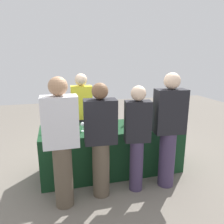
# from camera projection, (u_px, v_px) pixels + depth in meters

# --- Properties ---
(ground_plane) EXTENTS (12.00, 12.00, 0.00)m
(ground_plane) POSITION_uv_depth(u_px,v_px,m) (112.00, 170.00, 3.77)
(ground_plane) COLOR slate
(tasting_table) EXTENTS (2.30, 0.76, 0.79)m
(tasting_table) POSITION_uv_depth(u_px,v_px,m) (112.00, 149.00, 3.67)
(tasting_table) COLOR #14381E
(tasting_table) RESTS_ON ground_plane
(wine_bottle_0) EXTENTS (0.08, 0.08, 0.30)m
(wine_bottle_0) POSITION_uv_depth(u_px,v_px,m) (54.00, 123.00, 3.39)
(wine_bottle_0) COLOR black
(wine_bottle_0) RESTS_ON tasting_table
(wine_bottle_1) EXTENTS (0.07, 0.07, 0.32)m
(wine_bottle_1) POSITION_uv_depth(u_px,v_px,m) (104.00, 117.00, 3.70)
(wine_bottle_1) COLOR black
(wine_bottle_1) RESTS_ON tasting_table
(wine_bottle_2) EXTENTS (0.07, 0.07, 0.32)m
(wine_bottle_2) POSITION_uv_depth(u_px,v_px,m) (129.00, 117.00, 3.72)
(wine_bottle_2) COLOR black
(wine_bottle_2) RESTS_ON tasting_table
(wine_bottle_3) EXTENTS (0.08, 0.08, 0.29)m
(wine_bottle_3) POSITION_uv_depth(u_px,v_px,m) (144.00, 115.00, 3.88)
(wine_bottle_3) COLOR black
(wine_bottle_3) RESTS_ON tasting_table
(wine_bottle_4) EXTENTS (0.07, 0.07, 0.32)m
(wine_bottle_4) POSITION_uv_depth(u_px,v_px,m) (156.00, 114.00, 3.88)
(wine_bottle_4) COLOR black
(wine_bottle_4) RESTS_ON tasting_table
(wine_glass_0) EXTENTS (0.07, 0.07, 0.14)m
(wine_glass_0) POSITION_uv_depth(u_px,v_px,m) (83.00, 125.00, 3.34)
(wine_glass_0) COLOR silver
(wine_glass_0) RESTS_ON tasting_table
(wine_glass_1) EXTENTS (0.07, 0.07, 0.14)m
(wine_glass_1) POSITION_uv_depth(u_px,v_px,m) (110.00, 122.00, 3.45)
(wine_glass_1) COLOR silver
(wine_glass_1) RESTS_ON tasting_table
(wine_glass_2) EXTENTS (0.07, 0.07, 0.14)m
(wine_glass_2) POSITION_uv_depth(u_px,v_px,m) (149.00, 122.00, 3.50)
(wine_glass_2) COLOR silver
(wine_glass_2) RESTS_ON tasting_table
(ice_bucket) EXTENTS (0.21, 0.21, 0.17)m
(ice_bucket) POSITION_uv_depth(u_px,v_px,m) (150.00, 118.00, 3.74)
(ice_bucket) COLOR silver
(ice_bucket) RESTS_ON tasting_table
(server_pouring) EXTENTS (0.38, 0.22, 1.62)m
(server_pouring) POSITION_uv_depth(u_px,v_px,m) (82.00, 114.00, 3.99)
(server_pouring) COLOR black
(server_pouring) RESTS_ON ground_plane
(guest_0) EXTENTS (0.43, 0.24, 1.69)m
(guest_0) POSITION_uv_depth(u_px,v_px,m) (61.00, 140.00, 2.68)
(guest_0) COLOR brown
(guest_0) RESTS_ON ground_plane
(guest_1) EXTENTS (0.44, 0.27, 1.59)m
(guest_1) POSITION_uv_depth(u_px,v_px,m) (101.00, 138.00, 2.91)
(guest_1) COLOR brown
(guest_1) RESTS_ON ground_plane
(guest_2) EXTENTS (0.38, 0.25, 1.54)m
(guest_2) POSITION_uv_depth(u_px,v_px,m) (137.00, 135.00, 3.04)
(guest_2) COLOR #3F3351
(guest_2) RESTS_ON ground_plane
(guest_3) EXTENTS (0.45, 0.28, 1.70)m
(guest_3) POSITION_uv_depth(u_px,v_px,m) (169.00, 128.00, 3.13)
(guest_3) COLOR #3F3351
(guest_3) RESTS_ON ground_plane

